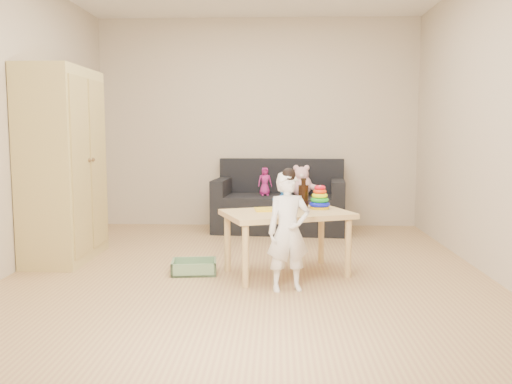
{
  "coord_description": "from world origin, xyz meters",
  "views": [
    {
      "loc": [
        0.23,
        -4.63,
        1.2
      ],
      "look_at": [
        0.05,
        0.25,
        0.65
      ],
      "focal_mm": 38.0,
      "sensor_mm": 36.0,
      "label": 1
    }
  ],
  "objects_px": {
    "wardrobe": "(63,165)",
    "sofa": "(279,213)",
    "play_table": "(287,243)",
    "toddler": "(288,233)"
  },
  "relations": [
    {
      "from": "wardrobe",
      "to": "sofa",
      "type": "bearing_deg",
      "value": 37.06
    },
    {
      "from": "wardrobe",
      "to": "play_table",
      "type": "bearing_deg",
      "value": -12.91
    },
    {
      "from": "play_table",
      "to": "toddler",
      "type": "distance_m",
      "value": 0.5
    },
    {
      "from": "sofa",
      "to": "wardrobe",
      "type": "bearing_deg",
      "value": -137.67
    },
    {
      "from": "toddler",
      "to": "sofa",
      "type": "bearing_deg",
      "value": 77.21
    },
    {
      "from": "play_table",
      "to": "wardrobe",
      "type": "bearing_deg",
      "value": 167.09
    },
    {
      "from": "sofa",
      "to": "play_table",
      "type": "distance_m",
      "value": 2.0
    },
    {
      "from": "sofa",
      "to": "play_table",
      "type": "bearing_deg",
      "value": -83.25
    },
    {
      "from": "wardrobe",
      "to": "sofa",
      "type": "distance_m",
      "value": 2.61
    },
    {
      "from": "play_table",
      "to": "sofa",
      "type": "bearing_deg",
      "value": 91.49
    }
  ]
}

